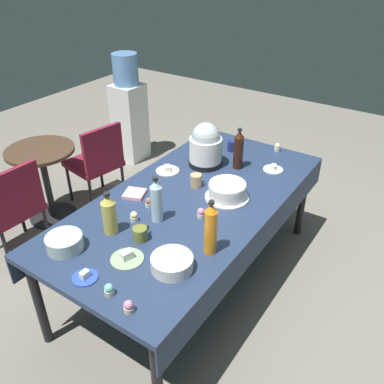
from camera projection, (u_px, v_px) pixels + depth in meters
The scene contains 29 objects.
ground at pixel (192, 278), 3.22m from camera, with size 9.00×9.00×0.00m, color slate.
potluck_table at pixel (192, 205), 2.86m from camera, with size 2.20×1.10×0.75m.
frosted_layer_cake at pixel (227, 191), 2.80m from camera, with size 0.31×0.31×0.12m.
slow_cooker at pixel (206, 146), 3.16m from camera, with size 0.27×0.27×0.35m.
glass_salad_bowl at pixel (64, 242), 2.34m from camera, with size 0.21×0.21×0.09m, color #B2C6BC.
ceramic_snack_bowl at pixel (172, 263), 2.20m from camera, with size 0.23×0.23×0.08m, color silver.
dessert_plate_white at pixel (273, 169), 3.16m from camera, with size 0.15×0.15×0.04m.
dessert_plate_sage at pixel (127, 258), 2.28m from camera, with size 0.19×0.19×0.06m.
dessert_plate_cream at pixel (168, 170), 3.15m from camera, with size 0.18×0.18×0.05m.
dessert_plate_cobalt at pixel (85, 277), 2.15m from camera, with size 0.14×0.14×0.04m.
dessert_plate_coral at pixel (210, 140), 3.61m from camera, with size 0.17×0.17×0.05m.
cupcake_vanilla at pixel (129, 307), 1.95m from camera, with size 0.05×0.05×0.07m.
cupcake_mint at pixel (149, 202), 2.72m from camera, with size 0.05×0.05×0.07m.
cupcake_berry at pixel (201, 213), 2.61m from camera, with size 0.05×0.05×0.07m.
cupcake_cocoa at pixel (277, 147), 3.44m from camera, with size 0.05×0.05×0.07m.
cupcake_lemon at pixel (109, 290), 2.04m from camera, with size 0.05×0.05×0.07m.
cupcake_rose at pixel (134, 217), 2.58m from camera, with size 0.05×0.05×0.07m.
soda_bottle_ginger_ale at pixel (109, 214), 2.43m from camera, with size 0.09×0.09×0.28m.
soda_bottle_water at pixel (156, 201), 2.53m from camera, with size 0.08×0.08×0.31m.
soda_bottle_cola at pixel (239, 150), 3.12m from camera, with size 0.08×0.08×0.33m.
soda_bottle_orange_juice at pixel (211, 229), 2.26m from camera, with size 0.07×0.07×0.35m.
coffee_mug_navy at pixel (232, 146), 3.43m from camera, with size 0.11×0.07×0.09m.
coffee_mug_olive at pixel (140, 234), 2.41m from camera, with size 0.13×0.09×0.08m.
coffee_mug_tan at pixel (196, 180), 2.93m from camera, with size 0.12×0.08×0.10m.
paper_napkin_stack at pixel (135, 194), 2.85m from camera, with size 0.14×0.14×0.02m, color pink.
maroon_chair_left at pixel (11, 205), 3.21m from camera, with size 0.46×0.46×0.85m.
maroon_chair_right at pixel (97, 160), 3.88m from camera, with size 0.51×0.51×0.85m.
round_cafe_table at pixel (44, 171), 3.67m from camera, with size 0.60×0.60×0.72m.
water_cooler at pixel (129, 111), 4.70m from camera, with size 0.32×0.32×1.24m.
Camera 1 is at (-1.97, -1.33, 2.28)m, focal length 38.05 mm.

